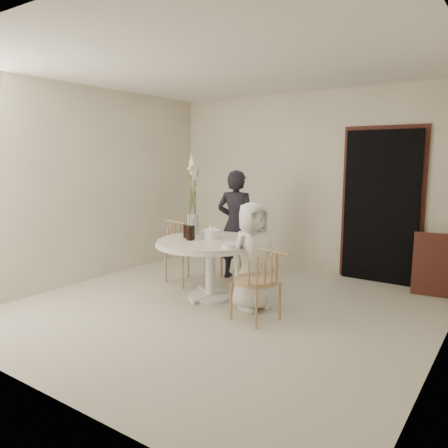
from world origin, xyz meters
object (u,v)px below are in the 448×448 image
Objects in this scene: table at (210,249)px; birthday_cake at (211,234)px; chair_left at (180,243)px; boy at (252,256)px; girl at (236,225)px; chair_far at (248,238)px; flower_vase at (193,203)px; chair_right at (264,275)px.

table is 5.87× the size of birthday_cake.
table is at bearing -100.09° from chair_left.
chair_left is 0.69× the size of boy.
chair_far is at bearing -127.39° from girl.
birthday_cake is 0.52m from flower_vase.
chair_far reaches higher than table.
boy is 1.17× the size of flower_vase.
girl is at bearing 61.05° from boy.
chair_right is 0.65× the size of boy.
birthday_cake is at bearing -101.65° from chair_right.
chair_right is 1.86m from chair_left.
chair_far is at bearing 97.65° from table.
chair_left is 0.55× the size of girl.
chair_right is (1.10, -1.48, -0.05)m from chair_far.
table is at bearing -59.01° from birthday_cake.
chair_right is at bearing -21.60° from flower_vase.
boy is at bearing 118.48° from girl.
birthday_cake is at bearing 97.86° from boy.
chair_right is 1.60m from flower_vase.
table is 1.66× the size of chair_right.
table is 1.13m from chair_far.
birthday_cake is (-1.01, 0.45, 0.26)m from chair_right.
birthday_cake is (0.09, -1.03, 0.21)m from chair_far.
girl is (-0.08, -0.18, 0.21)m from chair_far.
girl is at bearing -125.13° from chair_right.
chair_left is at bearing 161.13° from birthday_cake.
flower_vase reaches higher than boy.
table is 1.07× the size of boy.
chair_right is at bearing -37.90° from chair_far.
boy is (-0.32, 0.30, 0.10)m from chair_right.
birthday_cake is at bearing -14.33° from flower_vase.
boy is at bearing -121.16° from chair_right.
girl is 6.87× the size of birthday_cake.
flower_vase reaches higher than girl.
boy is (0.63, -0.05, 0.00)m from table.
chair_far is 1.00m from chair_left.
boy is at bearing -91.94° from chair_left.
flower_vase is at bearing 97.07° from boy.
birthday_cake reaches higher than chair_left.
girl is at bearing 103.96° from table.
girl is (-1.19, 1.30, 0.26)m from chair_right.
chair_far is 0.71× the size of boy.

